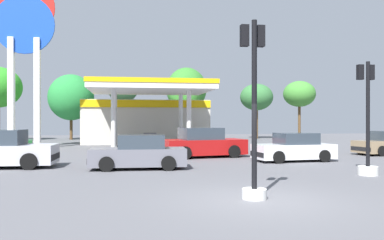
% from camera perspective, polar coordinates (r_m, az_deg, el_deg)
% --- Properties ---
extents(ground_plane, '(90.00, 90.00, 0.00)m').
position_cam_1_polar(ground_plane, '(10.90, 9.66, -11.00)').
color(ground_plane, '#56565B').
rests_on(ground_plane, ground).
extents(gas_station, '(10.73, 14.66, 4.75)m').
position_cam_1_polar(gas_station, '(36.11, -6.53, 0.30)').
color(gas_station, beige).
rests_on(gas_station, ground).
extents(station_pole_sign, '(4.19, 0.56, 12.20)m').
position_cam_1_polar(station_pole_sign, '(31.83, -22.44, 10.38)').
color(station_pole_sign, white).
rests_on(station_pole_sign, ground).
extents(car_1, '(4.09, 1.98, 1.44)m').
position_cam_1_polar(car_1, '(17.42, -7.50, -4.66)').
color(car_1, black).
rests_on(car_1, ground).
extents(car_2, '(4.09, 2.09, 1.41)m').
position_cam_1_polar(car_2, '(21.01, 14.09, -3.87)').
color(car_2, black).
rests_on(car_2, ground).
extents(car_3, '(4.65, 2.23, 1.64)m').
position_cam_1_polar(car_3, '(19.49, -25.30, -3.89)').
color(car_3, black).
rests_on(car_3, ground).
extents(car_5, '(4.81, 2.68, 1.63)m').
position_cam_1_polar(car_5, '(22.51, 1.57, -3.35)').
color(car_5, black).
rests_on(car_5, ground).
extents(traffic_signal_0, '(0.73, 0.73, 4.26)m').
position_cam_1_polar(traffic_signal_0, '(16.63, 23.35, -2.14)').
color(traffic_signal_0, silver).
rests_on(traffic_signal_0, ground).
extents(traffic_signal_1, '(0.65, 0.68, 4.71)m').
position_cam_1_polar(traffic_signal_1, '(10.86, 8.64, -0.60)').
color(traffic_signal_1, silver).
rests_on(traffic_signal_1, ground).
extents(tree_1, '(4.62, 4.62, 6.69)m').
position_cam_1_polar(tree_1, '(43.48, -16.57, 3.05)').
color(tree_1, brown).
rests_on(tree_1, ground).
extents(tree_2, '(3.11, 3.11, 6.44)m').
position_cam_1_polar(tree_2, '(42.66, -9.65, 4.17)').
color(tree_2, brown).
rests_on(tree_2, ground).
extents(tree_3, '(4.15, 4.15, 7.42)m').
position_cam_1_polar(tree_3, '(42.10, -0.79, 4.29)').
color(tree_3, brown).
rests_on(tree_3, ground).
extents(tree_4, '(3.55, 3.55, 5.93)m').
position_cam_1_polar(tree_4, '(44.57, 9.04, 3.16)').
color(tree_4, brown).
rests_on(tree_4, ground).
extents(tree_5, '(3.66, 3.66, 6.46)m').
position_cam_1_polar(tree_5, '(48.07, 14.81, 3.52)').
color(tree_5, brown).
rests_on(tree_5, ground).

